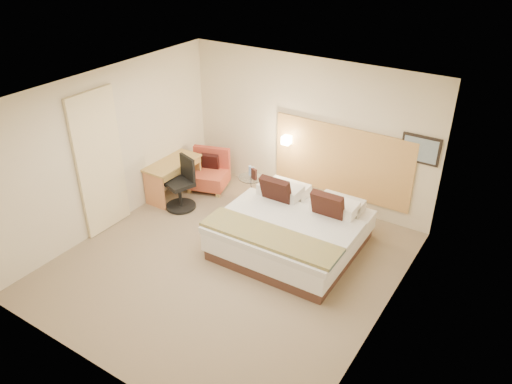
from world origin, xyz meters
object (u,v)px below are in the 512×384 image
Objects in this scene: lounge_chair at (209,173)px; desk at (174,169)px; bed at (292,230)px; side_table at (251,188)px; desk_chair at (182,188)px.

lounge_chair reaches higher than desk.
desk is (-2.72, 0.30, 0.22)m from bed.
bed is at bearing -32.86° from side_table.
bed is 3.67× the size of side_table.
side_table is (-1.36, 0.88, -0.05)m from bed.
lounge_chair is 1.02m from side_table.
desk is at bearing 173.80° from bed.
desk is at bearing -156.81° from side_table.
desk_chair is (-0.96, -0.84, 0.11)m from side_table.
lounge_chair is at bearing 60.57° from desk.
side_table is at bearing 147.14° from bed.
bed is 2.75m from desk.
bed is at bearing -1.02° from desk_chair.
bed is at bearing -6.20° from desk.
bed reaches higher than lounge_chair.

